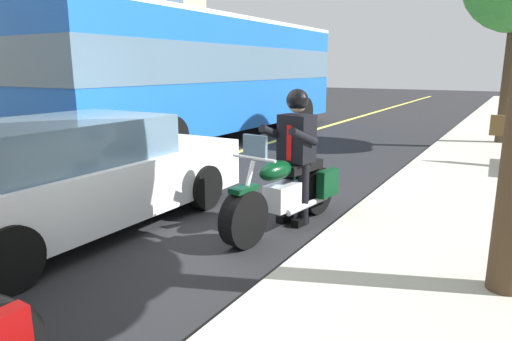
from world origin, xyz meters
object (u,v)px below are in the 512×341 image
Objects in this scene: motorcycle_main at (287,193)px; bus_near at (211,72)px; rider_main at (296,145)px; car_silver at (73,176)px.

motorcycle_main is 0.20× the size of bus_near.
bus_near is at bearing -135.77° from rider_main.
bus_near reaches higher than car_silver.
bus_near is at bearing -136.88° from motorcycle_main.
car_silver is at bearing 23.14° from bus_near.
bus_near reaches higher than rider_main.
motorcycle_main is 1.27× the size of rider_main.
car_silver is (6.99, 2.99, -1.18)m from bus_near.
motorcycle_main is 7.75m from bus_near.
bus_near is (-5.37, -5.23, 0.84)m from rider_main.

